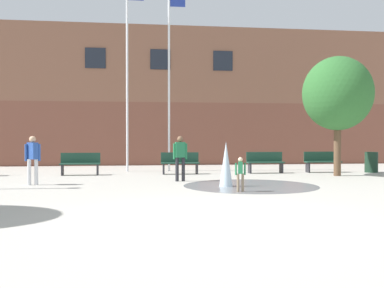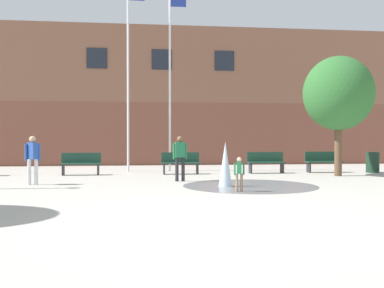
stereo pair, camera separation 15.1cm
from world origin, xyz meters
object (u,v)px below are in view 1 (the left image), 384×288
Objects in this scene: adult_near_bench at (33,156)px; park_bench_far_right at (322,161)px; park_bench_center at (180,163)px; flagpole_left at (128,71)px; park_bench_under_left_flagpole at (80,163)px; park_bench_near_trashcan at (265,162)px; adult_in_red at (180,155)px; trash_can at (371,162)px; child_in_fountain at (240,172)px; street_tree_near_building at (338,94)px; flagpole_right at (170,74)px.

park_bench_far_right is at bearing -119.06° from adult_near_bench.
flagpole_left is (-2.19, 1.78, 4.06)m from park_bench_center.
park_bench_under_left_flagpole is 1.00× the size of park_bench_near_trashcan.
park_bench_under_left_flagpole is 4.89m from adult_in_red.
park_bench_center is at bearing 178.51° from trash_can.
adult_in_red is at bearing -38.92° from park_bench_under_left_flagpole.
child_in_fountain is 0.11× the size of flagpole_left.
street_tree_near_building reaches higher than trash_can.
park_bench_far_right is 1.01× the size of adult_near_bench.
adult_in_red is 7.03m from street_tree_near_building.
park_bench_under_left_flagpole is 5.76m from flagpole_right.
trash_can is (7.35, 6.09, -0.13)m from child_in_fountain.
flagpole_right is at bearing -89.24° from adult_near_bench.
adult_in_red reaches higher than park_bench_center.
adult_in_red is 3.56m from child_in_fountain.
park_bench_under_left_flagpole is at bearing -179.79° from park_bench_near_trashcan.
adult_in_red is at bearing -130.16° from adult_near_bench.
child_in_fountain is at bearing -74.83° from adult_in_red.
park_bench_under_left_flagpole and park_bench_far_right have the same top height.
adult_near_bench is (-8.87, -3.70, 0.45)m from park_bench_near_trashcan.
park_bench_under_left_flagpole is at bearing -179.28° from park_bench_far_right.
park_bench_under_left_flagpole is 3.86m from adult_near_bench.
child_in_fountain reaches higher than park_bench_near_trashcan.
street_tree_near_building reaches higher than park_bench_far_right.
trash_can is (13.60, 3.45, -0.48)m from adult_near_bench.
flagpole_right reaches higher than child_in_fountain.
child_in_fountain is 7.41m from street_tree_near_building.
street_tree_near_building reaches higher than adult_near_bench.
adult_in_red is 1.00× the size of adult_near_bench.
park_bench_far_right is 9.58m from flagpole_left.
park_bench_under_left_flagpole is at bearing 170.74° from street_tree_near_building.
park_bench_far_right is 0.19× the size of flagpole_left.
trash_can is (8.72, -2.00, -3.98)m from flagpole_right.
park_bench_under_left_flagpole is at bearing -129.74° from child_in_fountain.
adult_in_red reaches higher than trash_can.
trash_can is (12.52, -0.23, -0.03)m from park_bench_under_left_flagpole.
park_bench_center is 4.34m from flagpole_right.
adult_in_red is 0.19× the size of flagpole_left.
park_bench_far_right is at bearing 84.79° from street_tree_near_building.
adult_near_bench is at bearing -144.71° from park_bench_center.
child_in_fountain is at bearing -137.64° from street_tree_near_building.
flagpole_left is at bearing -76.11° from adult_near_bench.
flagpole_left is at bearing 42.87° from park_bench_under_left_flagpole.
adult_in_red is at bearing -90.13° from flagpole_right.
park_bench_under_left_flagpole and park_bench_near_trashcan have the same top height.
park_bench_near_trashcan is (7.79, 0.03, 0.00)m from park_bench_under_left_flagpole.
adult_in_red is at bearing -68.69° from flagpole_left.
adult_near_bench is at bearing -165.79° from trash_can.
adult_near_bench is at bearing -131.89° from flagpole_right.
park_bench_center is at bearing 76.45° from adult_in_red.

